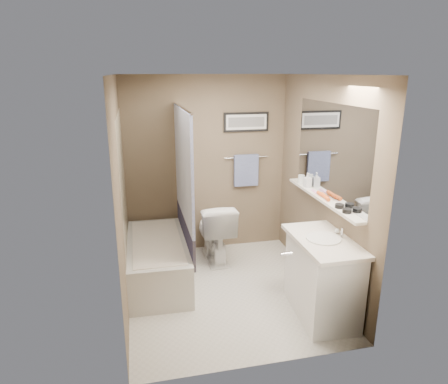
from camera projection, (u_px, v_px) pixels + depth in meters
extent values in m
plane|color=beige|center=(227.00, 291.00, 4.61)|extent=(2.50, 2.50, 0.00)
cube|color=white|center=(227.00, 77.00, 3.92)|extent=(2.20, 2.50, 0.04)
cube|color=brown|center=(207.00, 166.00, 5.41)|extent=(2.20, 0.04, 2.40)
cube|color=brown|center=(263.00, 236.00, 3.11)|extent=(2.20, 0.04, 2.40)
cube|color=brown|center=(123.00, 198.00, 4.03)|extent=(0.04, 2.50, 2.40)
cube|color=brown|center=(320.00, 185.00, 4.49)|extent=(0.04, 2.50, 2.40)
cube|color=tan|center=(124.00, 202.00, 4.56)|extent=(0.02, 1.55, 2.00)
cylinder|color=silver|center=(182.00, 107.00, 4.40)|extent=(0.02, 1.55, 0.02)
cube|color=white|center=(183.00, 165.00, 4.59)|extent=(0.03, 1.45, 1.28)
cube|color=#2A284B|center=(185.00, 231.00, 4.82)|extent=(0.03, 1.45, 0.36)
cube|color=silver|center=(330.00, 151.00, 4.23)|extent=(0.02, 1.60, 1.00)
cube|color=silver|center=(322.00, 198.00, 4.37)|extent=(0.12, 1.60, 0.03)
cylinder|color=silver|center=(246.00, 157.00, 5.48)|extent=(0.60, 0.02, 0.02)
cube|color=#8E9FCF|center=(246.00, 170.00, 5.52)|extent=(0.34, 0.05, 0.44)
cube|color=black|center=(246.00, 122.00, 5.36)|extent=(0.62, 0.02, 0.26)
cube|color=white|center=(246.00, 122.00, 5.35)|extent=(0.56, 0.00, 0.20)
cube|color=#595959|center=(247.00, 122.00, 5.34)|extent=(0.50, 0.00, 0.13)
cube|color=silver|center=(326.00, 253.00, 3.27)|extent=(0.80, 0.02, 2.00)
cylinder|color=silver|center=(286.00, 254.00, 3.25)|extent=(0.10, 0.02, 0.02)
cube|color=silver|center=(158.00, 261.00, 4.79)|extent=(0.74, 1.52, 0.50)
cube|color=white|center=(157.00, 242.00, 4.72)|extent=(0.56, 1.36, 0.02)
imported|color=white|center=(215.00, 231.00, 5.29)|extent=(0.47, 0.80, 0.81)
cube|color=white|center=(322.00, 279.00, 4.07)|extent=(0.56, 0.93, 0.80)
cube|color=white|center=(324.00, 241.00, 3.95)|extent=(0.54, 0.96, 0.04)
cylinder|color=white|center=(323.00, 238.00, 3.94)|extent=(0.34, 0.34, 0.01)
cylinder|color=silver|center=(342.00, 233.00, 3.97)|extent=(0.02, 0.02, 0.10)
sphere|color=silver|center=(337.00, 231.00, 4.07)|extent=(0.05, 0.05, 0.05)
cylinder|color=black|center=(347.00, 211.00, 3.86)|extent=(0.09, 0.09, 0.04)
cylinder|color=black|center=(339.00, 206.00, 4.00)|extent=(0.09, 0.09, 0.04)
cylinder|color=#DD591F|center=(325.00, 197.00, 4.29)|extent=(0.07, 0.22, 0.04)
cylinder|color=#DF561F|center=(323.00, 195.00, 4.35)|extent=(0.05, 0.22, 0.04)
cube|color=#F897CA|center=(315.00, 192.00, 4.54)|extent=(0.04, 0.16, 0.01)
cylinder|color=white|center=(301.00, 179.00, 4.89)|extent=(0.08, 0.08, 0.10)
imported|color=#999999|center=(308.00, 180.00, 4.71)|extent=(0.09, 0.09, 0.17)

